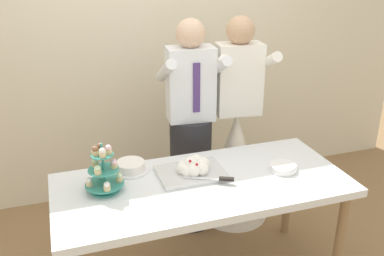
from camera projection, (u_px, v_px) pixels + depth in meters
name	position (u px, v px, depth m)	size (l,w,h in m)	color
rear_wall	(146.00, 32.00, 3.62)	(5.20, 0.10, 2.90)	beige
dessert_table	(203.00, 192.00, 2.66)	(1.80, 0.80, 0.78)	silver
cupcake_stand	(104.00, 172.00, 2.49)	(0.23, 0.23, 0.31)	teal
main_cake_tray	(193.00, 168.00, 2.70)	(0.42, 0.37, 0.12)	silver
plate_stack	(283.00, 168.00, 2.75)	(0.17, 0.18, 0.04)	white
round_cake	(131.00, 167.00, 2.75)	(0.24, 0.24, 0.06)	white
person_groom	(191.00, 140.00, 3.28)	(0.50, 0.52, 1.66)	#232328
person_bride	(235.00, 152.00, 3.46)	(0.56, 0.56, 1.66)	white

